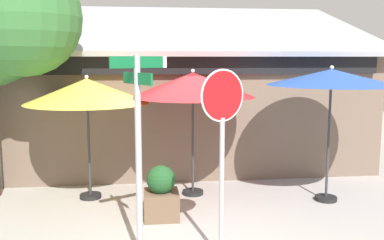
{
  "coord_description": "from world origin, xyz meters",
  "views": [
    {
      "loc": [
        -0.9,
        -7.48,
        2.86
      ],
      "look_at": [
        0.13,
        1.2,
        1.6
      ],
      "focal_mm": 40.43,
      "sensor_mm": 36.0,
      "label": 1
    }
  ],
  "objects_px": {
    "patio_umbrella_mustard_left": "(87,92)",
    "patio_umbrella_crimson_center": "(193,85)",
    "street_sign_post": "(139,137)",
    "stop_sign": "(222,130)",
    "patio_umbrella_royal_blue_right": "(331,78)",
    "sidewalk_planter": "(161,194)"
  },
  "relations": [
    {
      "from": "patio_umbrella_mustard_left",
      "to": "patio_umbrella_crimson_center",
      "type": "xyz_separation_m",
      "value": [
        2.12,
        -0.01,
        0.11
      ]
    },
    {
      "from": "street_sign_post",
      "to": "stop_sign",
      "type": "distance_m",
      "value": 1.17
    },
    {
      "from": "patio_umbrella_mustard_left",
      "to": "patio_umbrella_royal_blue_right",
      "type": "distance_m",
      "value": 4.81
    },
    {
      "from": "patio_umbrella_crimson_center",
      "to": "patio_umbrella_royal_blue_right",
      "type": "distance_m",
      "value": 2.73
    },
    {
      "from": "street_sign_post",
      "to": "patio_umbrella_crimson_center",
      "type": "height_order",
      "value": "street_sign_post"
    },
    {
      "from": "stop_sign",
      "to": "sidewalk_planter",
      "type": "height_order",
      "value": "stop_sign"
    },
    {
      "from": "patio_umbrella_royal_blue_right",
      "to": "street_sign_post",
      "type": "bearing_deg",
      "value": -150.63
    },
    {
      "from": "stop_sign",
      "to": "sidewalk_planter",
      "type": "distance_m",
      "value": 2.35
    },
    {
      "from": "patio_umbrella_mustard_left",
      "to": "stop_sign",
      "type": "bearing_deg",
      "value": -54.03
    },
    {
      "from": "sidewalk_planter",
      "to": "patio_umbrella_crimson_center",
      "type": "bearing_deg",
      "value": 60.66
    },
    {
      "from": "stop_sign",
      "to": "patio_umbrella_royal_blue_right",
      "type": "bearing_deg",
      "value": 41.28
    },
    {
      "from": "patio_umbrella_mustard_left",
      "to": "patio_umbrella_crimson_center",
      "type": "bearing_deg",
      "value": -0.16
    },
    {
      "from": "street_sign_post",
      "to": "sidewalk_planter",
      "type": "bearing_deg",
      "value": 76.2
    },
    {
      "from": "street_sign_post",
      "to": "patio_umbrella_crimson_center",
      "type": "xyz_separation_m",
      "value": [
        1.1,
        2.82,
        0.54
      ]
    },
    {
      "from": "patio_umbrella_mustard_left",
      "to": "patio_umbrella_crimson_center",
      "type": "relative_size",
      "value": 0.96
    },
    {
      "from": "street_sign_post",
      "to": "sidewalk_planter",
      "type": "height_order",
      "value": "street_sign_post"
    },
    {
      "from": "sidewalk_planter",
      "to": "stop_sign",
      "type": "bearing_deg",
      "value": -65.38
    },
    {
      "from": "street_sign_post",
      "to": "stop_sign",
      "type": "height_order",
      "value": "street_sign_post"
    },
    {
      "from": "patio_umbrella_crimson_center",
      "to": "patio_umbrella_royal_blue_right",
      "type": "relative_size",
      "value": 0.97
    },
    {
      "from": "patio_umbrella_royal_blue_right",
      "to": "stop_sign",
      "type": "bearing_deg",
      "value": -138.72
    },
    {
      "from": "stop_sign",
      "to": "patio_umbrella_mustard_left",
      "type": "distance_m",
      "value": 3.71
    },
    {
      "from": "street_sign_post",
      "to": "patio_umbrella_mustard_left",
      "type": "height_order",
      "value": "street_sign_post"
    }
  ]
}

